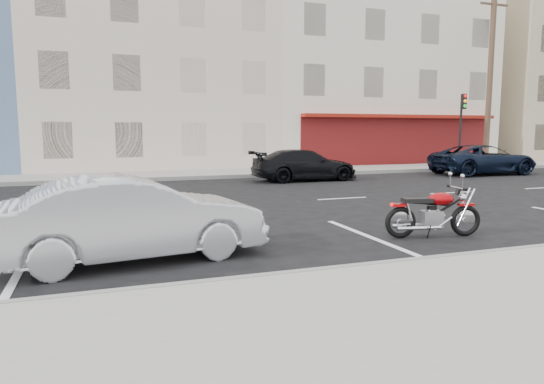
# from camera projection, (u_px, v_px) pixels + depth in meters

# --- Properties ---
(ground) EXTENTS (120.00, 120.00, 0.00)m
(ground) POSITION_uv_depth(u_px,v_px,m) (280.00, 202.00, 13.88)
(ground) COLOR black
(ground) RESTS_ON ground
(sidewalk_near) EXTENTS (80.00, 3.40, 0.15)m
(sidewalk_near) POSITION_uv_depth(u_px,v_px,m) (88.00, 365.00, 4.07)
(sidewalk_near) COLOR gray
(sidewalk_near) RESTS_ON ground
(sidewalk_far) EXTENTS (80.00, 3.40, 0.15)m
(sidewalk_far) POSITION_uv_depth(u_px,v_px,m) (96.00, 177.00, 20.33)
(sidewalk_far) COLOR gray
(sidewalk_far) RESTS_ON ground
(curb_near) EXTENTS (80.00, 0.12, 0.16)m
(curb_near) POSITION_uv_depth(u_px,v_px,m) (91.00, 299.00, 5.66)
(curb_near) COLOR gray
(curb_near) RESTS_ON ground
(curb_far) EXTENTS (80.00, 0.12, 0.16)m
(curb_far) POSITION_uv_depth(u_px,v_px,m) (96.00, 181.00, 18.74)
(curb_far) COLOR gray
(curb_far) RESTS_ON ground
(bldg_cream) EXTENTS (12.00, 12.00, 11.50)m
(bldg_cream) POSITION_uv_depth(u_px,v_px,m) (147.00, 65.00, 27.71)
(bldg_cream) COLOR beige
(bldg_cream) RESTS_ON ground
(bldg_corner) EXTENTS (14.00, 12.00, 12.50)m
(bldg_corner) POSITION_uv_depth(u_px,v_px,m) (349.00, 66.00, 31.98)
(bldg_corner) COLOR beige
(bldg_corner) RESTS_ON ground
(bldg_far_east) EXTENTS (12.00, 12.00, 11.00)m
(bldg_far_east) POSITION_uv_depth(u_px,v_px,m) (523.00, 85.00, 37.09)
(bldg_far_east) COLOR tan
(bldg_far_east) RESTS_ON ground
(utility_pole) EXTENTS (1.80, 0.30, 9.00)m
(utility_pole) POSITION_uv_depth(u_px,v_px,m) (490.00, 80.00, 26.49)
(utility_pole) COLOR #422D1E
(utility_pole) RESTS_ON sidewalk_far
(traffic_light) EXTENTS (0.26, 0.30, 3.80)m
(traffic_light) POSITION_uv_depth(u_px,v_px,m) (462.00, 120.00, 25.85)
(traffic_light) COLOR black
(traffic_light) RESTS_ON sidewalk_far
(fire_hydrant) EXTENTS (0.20, 0.20, 0.72)m
(fire_hydrant) POSITION_uv_depth(u_px,v_px,m) (435.00, 159.00, 25.76)
(fire_hydrant) COLOR beige
(fire_hydrant) RESTS_ON sidewalk_far
(motorcycle) EXTENTS (1.90, 0.72, 0.96)m
(motorcycle) POSITION_uv_depth(u_px,v_px,m) (467.00, 214.00, 9.34)
(motorcycle) COLOR black
(motorcycle) RESTS_ON ground
(sedan_silver) EXTENTS (4.23, 1.96, 1.34)m
(sedan_silver) POSITION_uv_depth(u_px,v_px,m) (133.00, 218.00, 7.58)
(sedan_silver) COLOR #B4B6BC
(sedan_silver) RESTS_ON ground
(suv_far) EXTENTS (4.98, 2.39, 1.37)m
(suv_far) POSITION_uv_depth(u_px,v_px,m) (483.00, 160.00, 22.40)
(suv_far) COLOR black
(suv_far) RESTS_ON ground
(car_far) EXTENTS (4.37, 1.80, 1.26)m
(car_far) POSITION_uv_depth(u_px,v_px,m) (305.00, 165.00, 19.67)
(car_far) COLOR black
(car_far) RESTS_ON ground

